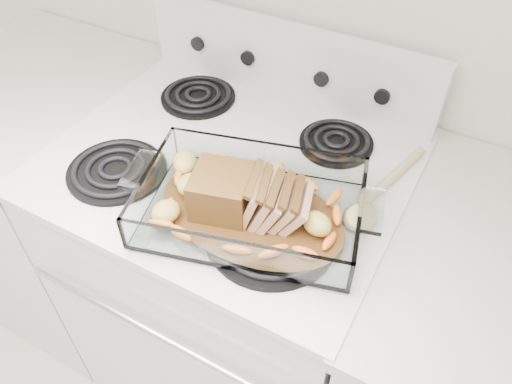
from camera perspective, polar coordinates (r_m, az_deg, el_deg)
The scene contains 6 objects.
electric_range at distance 1.46m, azimuth -2.34°, elevation -9.64°, with size 0.78×0.70×1.12m.
counter_left at distance 1.79m, azimuth -20.98°, elevation -0.91°, with size 0.58×0.68×0.93m.
baking_dish at distance 0.96m, azimuth -0.58°, elevation -1.88°, with size 0.41×0.27×0.08m.
pork_roast at distance 0.95m, azimuth -1.74°, elevation -0.19°, with size 0.23×0.11×0.09m.
roast_vegetables at distance 0.98m, azimuth 0.23°, elevation -0.23°, with size 0.35×0.19×0.04m.
wooden_spoon at distance 1.04m, azimuth 13.37°, elevation -0.83°, with size 0.09×0.30×0.02m.
Camera 1 is at (0.46, 0.95, 1.67)m, focal length 35.00 mm.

